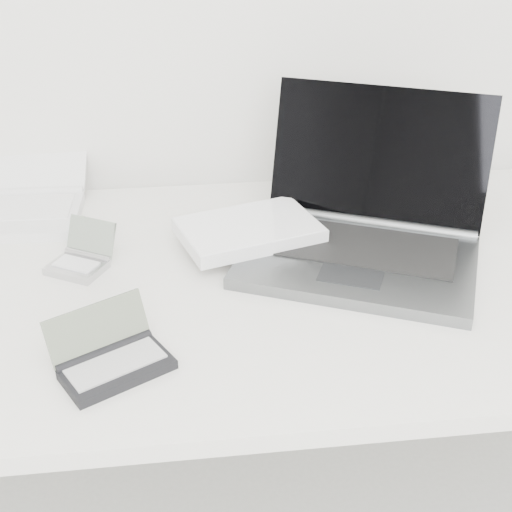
{
  "coord_description": "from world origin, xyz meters",
  "views": [
    {
      "loc": [
        -0.16,
        0.48,
        1.39
      ],
      "look_at": [
        -0.03,
        1.51,
        0.79
      ],
      "focal_mm": 50.0,
      "sensor_mm": 36.0,
      "label": 1
    }
  ],
  "objects": [
    {
      "name": "desk",
      "position": [
        0.0,
        1.55,
        0.68
      ],
      "size": [
        1.6,
        0.8,
        0.73
      ],
      "color": "white",
      "rests_on": "ground"
    },
    {
      "name": "laptop_large",
      "position": [
        0.14,
        1.61,
        0.77
      ],
      "size": [
        0.61,
        0.5,
        0.27
      ],
      "rotation": [
        0.0,
        0.0,
        -0.42
      ],
      "color": "slate",
      "rests_on": "desk"
    },
    {
      "name": "netbook_open_white",
      "position": [
        -0.49,
        1.87,
        0.75
      ],
      "size": [
        0.29,
        0.36,
        0.1
      ],
      "rotation": [
        0.0,
        0.0,
        -0.04
      ],
      "color": "white",
      "rests_on": "desk"
    },
    {
      "name": "pda_silver",
      "position": [
        -0.33,
        1.61,
        0.75
      ],
      "size": [
        0.13,
        0.14,
        0.08
      ],
      "rotation": [
        0.0,
        0.0,
        -0.52
      ],
      "color": "#B8B8BD",
      "rests_on": "desk"
    },
    {
      "name": "palmtop_charcoal",
      "position": [
        -0.26,
        1.31,
        0.75
      ],
      "size": [
        0.19,
        0.17,
        0.08
      ],
      "rotation": [
        0.0,
        0.0,
        0.51
      ],
      "color": "black",
      "rests_on": "desk"
    }
  ]
}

